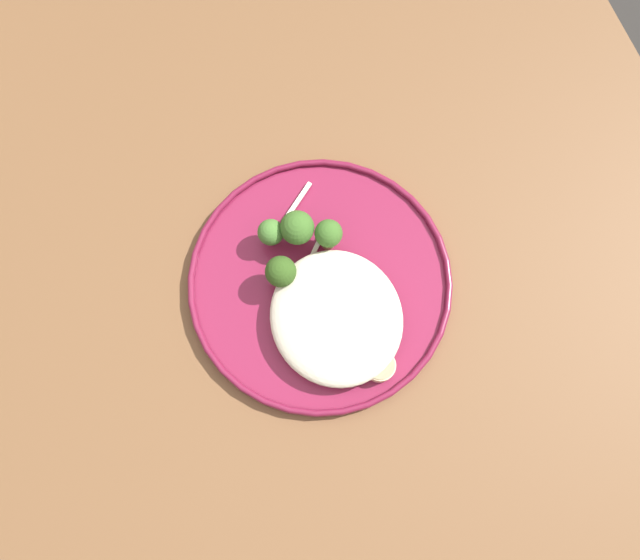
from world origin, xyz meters
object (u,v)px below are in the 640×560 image
(seared_scallop_front_small, at_px, (304,285))
(seared_scallop_half_hidden, at_px, (380,366))
(broccoli_floret_front_edge, at_px, (272,232))
(seared_scallop_tiny_bay, at_px, (377,309))
(broccoli_floret_near_rim, at_px, (296,225))
(seared_scallop_on_noodles, at_px, (332,283))
(broccoli_floret_beside_noodles, at_px, (328,234))
(seared_scallop_tilted_round, at_px, (330,315))
(dinner_plate, at_px, (320,283))
(broccoli_floret_rear_charred, at_px, (281,272))
(seared_scallop_rear_pale, at_px, (334,350))

(seared_scallop_front_small, bearing_deg, seared_scallop_half_hidden, 21.61)
(seared_scallop_front_small, height_order, broccoli_floret_front_edge, broccoli_floret_front_edge)
(seared_scallop_tiny_bay, xyz_separation_m, broccoli_floret_near_rim, (-0.11, -0.05, 0.02))
(seared_scallop_on_noodles, bearing_deg, broccoli_floret_front_edge, -149.91)
(broccoli_floret_beside_noodles, relative_size, broccoli_floret_near_rim, 0.91)
(seared_scallop_tiny_bay, distance_m, broccoli_floret_near_rim, 0.12)
(seared_scallop_front_small, xyz_separation_m, seared_scallop_tilted_round, (0.04, 0.01, 0.00))
(dinner_plate, distance_m, broccoli_floret_near_rim, 0.07)
(seared_scallop_on_noodles, height_order, broccoli_floret_rear_charred, broccoli_floret_rear_charred)
(seared_scallop_half_hidden, relative_size, broccoli_floret_rear_charred, 0.63)
(broccoli_floret_beside_noodles, xyz_separation_m, broccoli_floret_near_rim, (-0.02, -0.03, 0.00))
(seared_scallop_tilted_round, height_order, broccoli_floret_near_rim, broccoli_floret_near_rim)
(seared_scallop_rear_pale, height_order, broccoli_floret_near_rim, broccoli_floret_near_rim)
(seared_scallop_half_hidden, xyz_separation_m, broccoli_floret_beside_noodles, (-0.15, -0.00, 0.02))
(seared_scallop_rear_pale, xyz_separation_m, seared_scallop_on_noodles, (-0.07, 0.02, 0.00))
(seared_scallop_tilted_round, distance_m, seared_scallop_tiny_bay, 0.05)
(broccoli_floret_near_rim, bearing_deg, seared_scallop_rear_pale, -3.67)
(seared_scallop_front_small, height_order, seared_scallop_tiny_bay, seared_scallop_tiny_bay)
(seared_scallop_rear_pale, xyz_separation_m, broccoli_floret_front_edge, (-0.14, -0.02, 0.02))
(seared_scallop_front_small, xyz_separation_m, seared_scallop_on_noodles, (0.01, 0.03, 0.00))
(seared_scallop_front_small, bearing_deg, broccoli_floret_near_rim, 166.94)
(seared_scallop_on_noodles, xyz_separation_m, seared_scallop_tilted_round, (0.03, -0.01, 0.00))
(seared_scallop_tiny_bay, relative_size, broccoli_floret_rear_charred, 0.67)
(seared_scallop_on_noodles, xyz_separation_m, broccoli_floret_front_edge, (-0.07, -0.04, 0.02))
(seared_scallop_on_noodles, distance_m, seared_scallop_tilted_round, 0.04)
(seared_scallop_rear_pale, relative_size, seared_scallop_tilted_round, 1.31)
(broccoli_floret_near_rim, bearing_deg, seared_scallop_on_noodles, 12.80)
(broccoli_floret_beside_noodles, bearing_deg, dinner_plate, -32.14)
(broccoli_floret_beside_noodles, bearing_deg, seared_scallop_tilted_round, -19.63)
(seared_scallop_on_noodles, bearing_deg, broccoli_floret_near_rim, -167.20)
(seared_scallop_front_small, distance_m, broccoli_floret_front_edge, 0.07)
(seared_scallop_front_small, xyz_separation_m, broccoli_floret_near_rim, (-0.06, 0.01, 0.03))
(seared_scallop_front_small, relative_size, broccoli_floret_front_edge, 0.73)
(seared_scallop_on_noodles, height_order, broccoli_floret_front_edge, broccoli_floret_front_edge)
(dinner_plate, bearing_deg, seared_scallop_tilted_round, -5.60)
(seared_scallop_tiny_bay, distance_m, broccoli_floret_rear_charred, 0.11)
(seared_scallop_on_noodles, height_order, seared_scallop_half_hidden, seared_scallop_half_hidden)
(seared_scallop_rear_pale, distance_m, broccoli_floret_rear_charred, 0.10)
(seared_scallop_half_hidden, bearing_deg, seared_scallop_front_small, -158.39)
(seared_scallop_on_noodles, relative_size, seared_scallop_half_hidden, 0.93)
(seared_scallop_rear_pale, relative_size, broccoli_floret_rear_charred, 0.69)
(seared_scallop_on_noodles, bearing_deg, seared_scallop_tilted_round, -23.97)
(seared_scallop_tilted_round, bearing_deg, broccoli_floret_front_edge, -165.39)
(seared_scallop_half_hidden, bearing_deg, broccoli_floret_near_rim, -169.85)
(seared_scallop_tilted_round, relative_size, seared_scallop_half_hidden, 0.84)
(seared_scallop_rear_pale, bearing_deg, broccoli_floret_front_edge, -172.88)
(broccoli_floret_near_rim, bearing_deg, broccoli_floret_front_edge, -98.99)
(seared_scallop_front_small, bearing_deg, broccoli_floret_beside_noodles, 131.21)
(dinner_plate, distance_m, broccoli_floret_front_edge, 0.08)
(seared_scallop_front_small, height_order, seared_scallop_tilted_round, seared_scallop_tilted_round)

